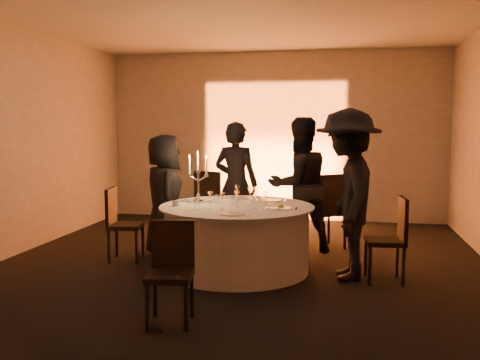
% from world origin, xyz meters
% --- Properties ---
extents(floor, '(7.00, 7.00, 0.00)m').
position_xyz_m(floor, '(0.00, 0.00, 0.00)').
color(floor, black).
rests_on(floor, ground).
extents(ceiling, '(7.00, 7.00, 0.00)m').
position_xyz_m(ceiling, '(0.00, 0.00, 3.00)').
color(ceiling, silver).
rests_on(ceiling, wall_back).
extents(wall_back, '(7.00, 0.00, 7.00)m').
position_xyz_m(wall_back, '(0.00, 3.50, 1.50)').
color(wall_back, '#9E9992').
rests_on(wall_back, floor).
extents(wall_front, '(7.00, 0.00, 7.00)m').
position_xyz_m(wall_front, '(0.00, -3.50, 1.50)').
color(wall_front, '#9E9992').
rests_on(wall_front, floor).
extents(wall_left, '(0.00, 7.00, 7.00)m').
position_xyz_m(wall_left, '(-3.00, 0.00, 1.50)').
color(wall_left, '#9E9992').
rests_on(wall_left, floor).
extents(uplighter_fixture, '(0.25, 0.12, 0.10)m').
position_xyz_m(uplighter_fixture, '(0.00, 3.20, 0.05)').
color(uplighter_fixture, black).
rests_on(uplighter_fixture, floor).
extents(banquet_table, '(1.80, 1.80, 0.77)m').
position_xyz_m(banquet_table, '(0.00, 0.00, 0.38)').
color(banquet_table, black).
rests_on(banquet_table, floor).
extents(chair_left, '(0.46, 0.45, 0.92)m').
position_xyz_m(chair_left, '(-1.54, 0.20, 0.51)').
color(chair_left, black).
rests_on(chair_left, floor).
extents(chair_back_left, '(0.59, 0.59, 1.04)m').
position_xyz_m(chair_back_left, '(-0.67, 1.52, 0.59)').
color(chair_back_left, black).
rests_on(chair_back_left, floor).
extents(chair_back_right, '(0.64, 0.64, 1.04)m').
position_xyz_m(chair_back_right, '(1.03, 1.30, 0.59)').
color(chair_back_right, black).
rests_on(chair_back_right, floor).
extents(chair_right, '(0.44, 0.44, 0.93)m').
position_xyz_m(chair_right, '(1.74, -0.13, 0.52)').
color(chair_right, black).
rests_on(chair_right, floor).
extents(chair_front, '(0.43, 0.43, 0.87)m').
position_xyz_m(chair_front, '(-0.25, -1.69, 0.49)').
color(chair_front, black).
rests_on(chair_front, floor).
extents(guest_left, '(0.79, 0.92, 1.58)m').
position_xyz_m(guest_left, '(-1.05, 0.51, 0.79)').
color(guest_left, black).
rests_on(guest_left, floor).
extents(guest_back_left, '(0.71, 0.54, 1.75)m').
position_xyz_m(guest_back_left, '(-0.26, 1.26, 0.88)').
color(guest_back_left, black).
rests_on(guest_back_left, floor).
extents(guest_back_right, '(1.11, 1.05, 1.81)m').
position_xyz_m(guest_back_right, '(0.65, 1.03, 0.90)').
color(guest_back_right, black).
rests_on(guest_back_right, floor).
extents(guest_right, '(0.78, 1.26, 1.89)m').
position_xyz_m(guest_right, '(1.26, -0.09, 0.94)').
color(guest_right, black).
rests_on(guest_right, floor).
extents(plate_left, '(0.36, 0.28, 0.08)m').
position_xyz_m(plate_left, '(-0.55, 0.26, 0.79)').
color(plate_left, silver).
rests_on(plate_left, banquet_table).
extents(plate_back_left, '(0.36, 0.28, 0.01)m').
position_xyz_m(plate_back_left, '(-0.09, 0.59, 0.78)').
color(plate_back_left, silver).
rests_on(plate_back_left, banquet_table).
extents(plate_back_right, '(0.35, 0.26, 0.01)m').
position_xyz_m(plate_back_right, '(0.34, 0.48, 0.78)').
color(plate_back_right, silver).
rests_on(plate_back_right, banquet_table).
extents(plate_right, '(0.36, 0.26, 0.08)m').
position_xyz_m(plate_right, '(0.53, -0.13, 0.79)').
color(plate_right, silver).
rests_on(plate_right, banquet_table).
extents(plate_front, '(0.36, 0.28, 0.01)m').
position_xyz_m(plate_front, '(0.07, -0.61, 0.78)').
color(plate_front, silver).
rests_on(plate_front, banquet_table).
extents(coffee_cup, '(0.11, 0.11, 0.07)m').
position_xyz_m(coffee_cup, '(-0.69, -0.17, 0.80)').
color(coffee_cup, silver).
rests_on(coffee_cup, banquet_table).
extents(candelabra, '(0.26, 0.13, 0.63)m').
position_xyz_m(candelabra, '(-0.52, 0.20, 0.99)').
color(candelabra, silver).
rests_on(candelabra, banquet_table).
extents(wine_glass_a, '(0.07, 0.07, 0.19)m').
position_xyz_m(wine_glass_a, '(-0.08, 0.43, 0.91)').
color(wine_glass_a, silver).
rests_on(wine_glass_a, banquet_table).
extents(wine_glass_b, '(0.07, 0.07, 0.19)m').
position_xyz_m(wine_glass_b, '(0.11, 0.25, 0.91)').
color(wine_glass_b, silver).
rests_on(wine_glass_b, banquet_table).
extents(wine_glass_c, '(0.07, 0.07, 0.19)m').
position_xyz_m(wine_glass_c, '(-0.25, -0.27, 0.91)').
color(wine_glass_c, silver).
rests_on(wine_glass_c, banquet_table).
extents(wine_glass_d, '(0.07, 0.07, 0.19)m').
position_xyz_m(wine_glass_d, '(0.03, -0.11, 0.91)').
color(wine_glass_d, silver).
rests_on(wine_glass_d, banquet_table).
extents(wine_glass_e, '(0.07, 0.07, 0.19)m').
position_xyz_m(wine_glass_e, '(-0.10, -0.32, 0.91)').
color(wine_glass_e, silver).
rests_on(wine_glass_e, banquet_table).
extents(wine_glass_f, '(0.07, 0.07, 0.19)m').
position_xyz_m(wine_glass_f, '(0.18, 0.30, 0.91)').
color(wine_glass_f, silver).
rests_on(wine_glass_f, banquet_table).
extents(wine_glass_g, '(0.07, 0.07, 0.19)m').
position_xyz_m(wine_glass_g, '(0.35, -0.09, 0.91)').
color(wine_glass_g, silver).
rests_on(wine_glass_g, banquet_table).
extents(wine_glass_h, '(0.07, 0.07, 0.19)m').
position_xyz_m(wine_glass_h, '(0.26, -0.21, 0.91)').
color(wine_glass_h, silver).
rests_on(wine_glass_h, banquet_table).
extents(tumbler_a, '(0.07, 0.07, 0.09)m').
position_xyz_m(tumbler_a, '(-0.38, -0.34, 0.82)').
color(tumbler_a, silver).
rests_on(tumbler_a, banquet_table).
extents(tumbler_b, '(0.07, 0.07, 0.09)m').
position_xyz_m(tumbler_b, '(-0.30, 0.25, 0.82)').
color(tumbler_b, silver).
rests_on(tumbler_b, banquet_table).
extents(tumbler_c, '(0.07, 0.07, 0.09)m').
position_xyz_m(tumbler_c, '(0.29, 0.16, 0.82)').
color(tumbler_c, silver).
rests_on(tumbler_c, banquet_table).
extents(tumbler_d, '(0.07, 0.07, 0.09)m').
position_xyz_m(tumbler_d, '(-0.07, 0.17, 0.82)').
color(tumbler_d, silver).
rests_on(tumbler_d, banquet_table).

